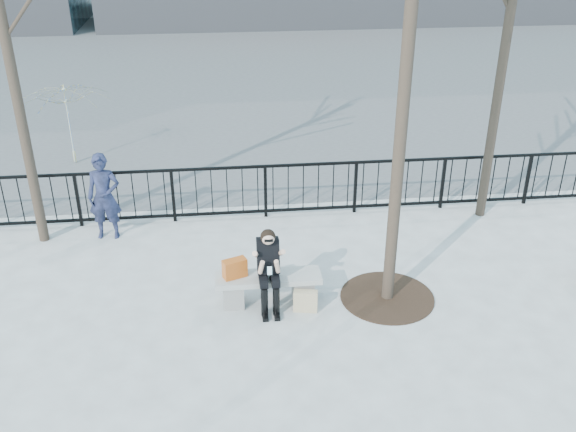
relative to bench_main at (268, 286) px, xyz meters
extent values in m
plane|color=gray|center=(0.00, 0.00, -0.30)|extent=(120.00, 120.00, 0.00)
cube|color=#474747|center=(0.00, 15.00, -0.30)|extent=(60.00, 23.00, 0.01)
cube|color=black|center=(0.00, 3.00, 0.78)|extent=(14.00, 0.05, 0.05)
cube|color=black|center=(0.00, 3.00, -0.18)|extent=(14.00, 0.05, 0.05)
cube|color=#2D2D30|center=(3.00, 21.96, 0.90)|extent=(18.00, 0.08, 2.40)
cylinder|color=black|center=(1.90, -0.10, 3.45)|extent=(0.18, 0.18, 7.50)
cylinder|color=black|center=(-4.00, 2.50, 2.95)|extent=(0.18, 0.18, 6.50)
cylinder|color=black|center=(4.50, 2.60, 3.20)|extent=(0.18, 0.18, 7.00)
cylinder|color=black|center=(1.90, -0.10, -0.29)|extent=(1.50, 1.50, 0.02)
cube|color=slate|center=(-0.55, 0.00, -0.10)|extent=(0.32, 0.38, 0.40)
cube|color=slate|center=(0.55, 0.00, -0.10)|extent=(0.32, 0.38, 0.40)
cube|color=gray|center=(0.00, 0.00, 0.14)|extent=(1.65, 0.46, 0.09)
cube|color=#B14C15|center=(-0.51, 0.02, 0.34)|extent=(0.40, 0.29, 0.30)
cube|color=#CABF8F|center=(0.55, -0.30, -0.13)|extent=(0.39, 0.21, 0.35)
imported|color=black|center=(-2.80, 2.49, 0.52)|extent=(0.62, 0.43, 1.65)
imported|color=yellow|center=(-4.13, 6.29, 0.66)|extent=(2.58, 2.61, 1.93)
camera|label=1|loc=(-0.64, -8.45, 5.52)|focal=40.00mm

